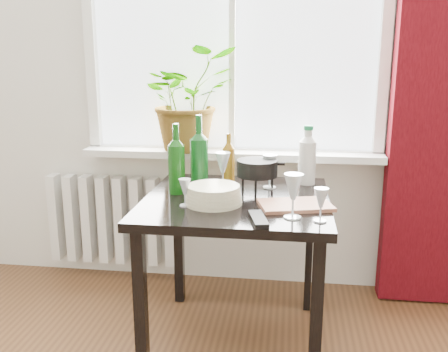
# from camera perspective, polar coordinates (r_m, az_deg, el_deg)

# --- Properties ---
(window) EXTENTS (1.72, 0.08, 1.62)m
(window) POSITION_cam_1_polar(r_m,az_deg,el_deg) (2.91, 1.03, 17.97)
(window) COLOR white
(window) RESTS_ON ground
(windowsill) EXTENTS (1.72, 0.20, 0.04)m
(windowsill) POSITION_cam_1_polar(r_m,az_deg,el_deg) (2.89, 0.80, 2.55)
(windowsill) COLOR silver
(windowsill) RESTS_ON ground
(curtain) EXTENTS (0.50, 0.12, 2.56)m
(curtain) POSITION_cam_1_polar(r_m,az_deg,el_deg) (2.89, 23.82, 10.82)
(curtain) COLOR #38050A
(curtain) RESTS_ON ground
(radiator) EXTENTS (0.80, 0.10, 0.55)m
(radiator) POSITION_cam_1_polar(r_m,az_deg,el_deg) (3.21, -12.63, -4.87)
(radiator) COLOR white
(radiator) RESTS_ON ground
(table) EXTENTS (0.85, 0.85, 0.74)m
(table) POSITION_cam_1_polar(r_m,az_deg,el_deg) (2.35, 1.44, -4.64)
(table) COLOR black
(table) RESTS_ON ground
(potted_plant) EXTENTS (0.70, 0.68, 0.59)m
(potted_plant) POSITION_cam_1_polar(r_m,az_deg,el_deg) (2.88, -4.12, 8.79)
(potted_plant) COLOR #396E1D
(potted_plant) RESTS_ON windowsill
(wine_bottle_left) EXTENTS (0.08, 0.08, 0.34)m
(wine_bottle_left) POSITION_cam_1_polar(r_m,az_deg,el_deg) (2.36, -5.47, 2.04)
(wine_bottle_left) COLOR #0D420C
(wine_bottle_left) RESTS_ON table
(wine_bottle_right) EXTENTS (0.09, 0.09, 0.37)m
(wine_bottle_right) POSITION_cam_1_polar(r_m,az_deg,el_deg) (2.41, -2.86, 2.74)
(wine_bottle_right) COLOR #0C3F13
(wine_bottle_right) RESTS_ON table
(bottle_amber) EXTENTS (0.08, 0.08, 0.26)m
(bottle_amber) POSITION_cam_1_polar(r_m,az_deg,el_deg) (2.57, 0.54, 2.14)
(bottle_amber) COLOR brown
(bottle_amber) RESTS_ON table
(cleaning_bottle) EXTENTS (0.10, 0.10, 0.31)m
(cleaning_bottle) POSITION_cam_1_polar(r_m,az_deg,el_deg) (2.56, 9.51, 2.46)
(cleaning_bottle) COLOR silver
(cleaning_bottle) RESTS_ON table
(wineglass_front_right) EXTENTS (0.08, 0.08, 0.19)m
(wineglass_front_right) POSITION_cam_1_polar(r_m,az_deg,el_deg) (2.03, 7.91, -2.23)
(wineglass_front_right) COLOR white
(wineglass_front_right) RESTS_ON table
(wineglass_far_right) EXTENTS (0.08, 0.08, 0.14)m
(wineglass_far_right) POSITION_cam_1_polar(r_m,az_deg,el_deg) (2.01, 11.00, -3.23)
(wineglass_far_right) COLOR silver
(wineglass_far_right) RESTS_ON table
(wineglass_back_center) EXTENTS (0.10, 0.10, 0.17)m
(wineglass_back_center) POSITION_cam_1_polar(r_m,az_deg,el_deg) (2.47, 5.24, 0.57)
(wineglass_back_center) COLOR silver
(wineglass_back_center) RESTS_ON table
(wineglass_back_left) EXTENTS (0.09, 0.09, 0.18)m
(wineglass_back_left) POSITION_cam_1_polar(r_m,az_deg,el_deg) (2.48, -0.13, 0.78)
(wineglass_back_left) COLOR silver
(wineglass_back_left) RESTS_ON table
(wineglass_front_left) EXTENTS (0.07, 0.07, 0.12)m
(wineglass_front_left) POSITION_cam_1_polar(r_m,az_deg,el_deg) (2.18, -4.49, -1.88)
(wineglass_front_left) COLOR silver
(wineglass_front_left) RESTS_ON table
(plate_stack) EXTENTS (0.33, 0.33, 0.08)m
(plate_stack) POSITION_cam_1_polar(r_m,az_deg,el_deg) (2.21, -1.21, -2.18)
(plate_stack) COLOR beige
(plate_stack) RESTS_ON table
(fondue_pot) EXTENTS (0.28, 0.26, 0.15)m
(fondue_pot) POSITION_cam_1_polar(r_m,az_deg,el_deg) (2.42, 3.79, 0.07)
(fondue_pot) COLOR black
(fondue_pot) RESTS_ON table
(tv_remote) EXTENTS (0.10, 0.19, 0.02)m
(tv_remote) POSITION_cam_1_polar(r_m,az_deg,el_deg) (2.00, 3.94, -4.94)
(tv_remote) COLOR black
(tv_remote) RESTS_ON table
(cutting_board) EXTENTS (0.35, 0.27, 0.02)m
(cutting_board) POSITION_cam_1_polar(r_m,az_deg,el_deg) (2.20, 8.16, -3.31)
(cutting_board) COLOR #9D6047
(cutting_board) RESTS_ON table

